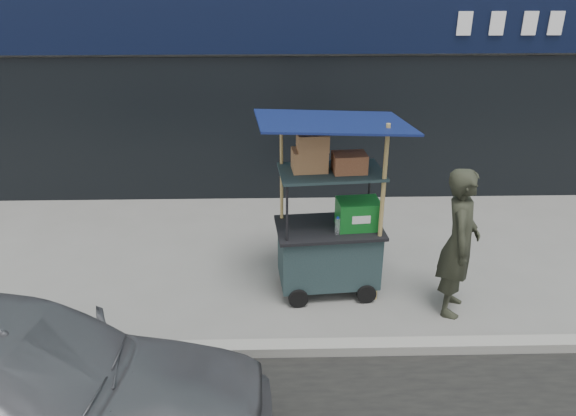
{
  "coord_description": "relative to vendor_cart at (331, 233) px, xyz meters",
  "views": [
    {
      "loc": [
        -0.69,
        -5.0,
        3.96
      ],
      "look_at": [
        -0.54,
        1.2,
        1.06
      ],
      "focal_mm": 35.0,
      "sensor_mm": 36.0,
      "label": 1
    }
  ],
  "objects": [
    {
      "name": "vendor_man",
      "position": [
        1.43,
        -0.46,
        0.1
      ],
      "size": [
        0.62,
        0.76,
        1.8
      ],
      "primitive_type": "imported",
      "rotation": [
        0.0,
        0.0,
        1.23
      ],
      "color": "#272A1F",
      "rests_on": "ground"
    },
    {
      "name": "ground",
      "position": [
        0.03,
        -1.04,
        -0.8
      ],
      "size": [
        80.0,
        80.0,
        0.0
      ],
      "primitive_type": "plane",
      "color": "slate",
      "rests_on": "ground"
    },
    {
      "name": "vendor_cart",
      "position": [
        0.0,
        0.0,
        0.0
      ],
      "size": [
        1.79,
        1.34,
        2.29
      ],
      "rotation": [
        0.0,
        0.0,
        0.09
      ],
      "color": "#1B2B2F",
      "rests_on": "ground"
    },
    {
      "name": "curb",
      "position": [
        0.03,
        -1.24,
        -0.74
      ],
      "size": [
        80.0,
        0.18,
        0.12
      ],
      "primitive_type": "cube",
      "color": "gray",
      "rests_on": "ground"
    }
  ]
}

